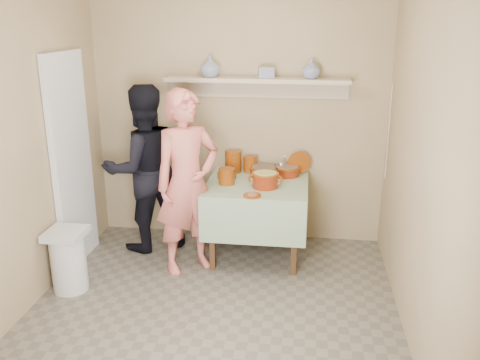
% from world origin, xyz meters
% --- Properties ---
extents(ground, '(3.50, 3.50, 0.00)m').
position_xyz_m(ground, '(0.00, 0.00, 0.00)').
color(ground, '#665F50').
rests_on(ground, ground).
extents(tile_panel, '(0.06, 0.70, 2.00)m').
position_xyz_m(tile_panel, '(-1.46, 0.95, 1.00)').
color(tile_panel, silver).
rests_on(tile_panel, ground).
extents(plate_stack_a, '(0.17, 0.17, 0.22)m').
position_xyz_m(plate_stack_a, '(-0.03, 1.58, 0.87)').
color(plate_stack_a, '#6F2C06').
rests_on(plate_stack_a, serving_table).
extents(plate_stack_b, '(0.14, 0.14, 0.17)m').
position_xyz_m(plate_stack_b, '(0.14, 1.62, 0.84)').
color(plate_stack_b, '#6F2C06').
rests_on(plate_stack_b, serving_table).
extents(bowl_stack, '(0.16, 0.16, 0.16)m').
position_xyz_m(bowl_stack, '(-0.04, 1.19, 0.84)').
color(bowl_stack, '#6F2C06').
rests_on(bowl_stack, serving_table).
extents(empty_bowl, '(0.19, 0.19, 0.06)m').
position_xyz_m(empty_bowl, '(-0.06, 1.38, 0.79)').
color(empty_bowl, '#6F2C06').
rests_on(empty_bowl, serving_table).
extents(propped_lid, '(0.23, 0.09, 0.23)m').
position_xyz_m(propped_lid, '(0.64, 1.61, 0.88)').
color(propped_lid, '#6F2C06').
rests_on(propped_lid, serving_table).
extents(vase_right, '(0.22, 0.22, 0.19)m').
position_xyz_m(vase_right, '(0.72, 1.61, 1.81)').
color(vase_right, navy).
rests_on(vase_right, wall_shelf).
extents(vase_left, '(0.28, 0.28, 0.21)m').
position_xyz_m(vase_left, '(-0.26, 1.62, 1.82)').
color(vase_left, navy).
rests_on(vase_left, wall_shelf).
extents(ceramic_box, '(0.17, 0.13, 0.11)m').
position_xyz_m(ceramic_box, '(0.29, 1.61, 1.77)').
color(ceramic_box, navy).
rests_on(ceramic_box, wall_shelf).
extents(person_cook, '(0.74, 0.70, 1.70)m').
position_xyz_m(person_cook, '(-0.35, 0.90, 0.85)').
color(person_cook, '#CC6358').
rests_on(person_cook, ground).
extents(person_helper, '(1.03, 0.99, 1.68)m').
position_xyz_m(person_helper, '(-0.89, 1.32, 0.84)').
color(person_helper, black).
rests_on(person_helper, ground).
extents(room_shell, '(3.04, 3.54, 2.62)m').
position_xyz_m(room_shell, '(0.00, 0.00, 1.61)').
color(room_shell, tan).
rests_on(room_shell, ground).
extents(serving_table, '(0.97, 0.97, 0.76)m').
position_xyz_m(serving_table, '(0.25, 1.28, 0.64)').
color(serving_table, '#4C2D16').
rests_on(serving_table, ground).
extents(cazuela_meat_a, '(0.30, 0.30, 0.10)m').
position_xyz_m(cazuela_meat_a, '(0.30, 1.49, 0.82)').
color(cazuela_meat_a, '#651B0C').
rests_on(cazuela_meat_a, serving_table).
extents(cazuela_meat_b, '(0.28, 0.28, 0.10)m').
position_xyz_m(cazuela_meat_b, '(0.52, 1.53, 0.82)').
color(cazuela_meat_b, '#651B0C').
rests_on(cazuela_meat_b, serving_table).
extents(ladle, '(0.08, 0.26, 0.19)m').
position_xyz_m(ladle, '(0.46, 1.55, 0.87)').
color(ladle, silver).
rests_on(ladle, cazuela_meat_b).
extents(cazuela_rice, '(0.33, 0.25, 0.14)m').
position_xyz_m(cazuela_rice, '(0.34, 1.14, 0.85)').
color(cazuela_rice, '#651B0C').
rests_on(cazuela_rice, serving_table).
extents(front_plate, '(0.16, 0.16, 0.03)m').
position_xyz_m(front_plate, '(0.24, 0.87, 0.77)').
color(front_plate, '#6F2C06').
rests_on(front_plate, serving_table).
extents(wall_shelf, '(1.80, 0.25, 0.21)m').
position_xyz_m(wall_shelf, '(0.20, 1.65, 1.67)').
color(wall_shelf, '#C0AA8E').
rests_on(wall_shelf, room_shell).
extents(trash_bin, '(0.32, 0.32, 0.56)m').
position_xyz_m(trash_bin, '(-1.30, 0.37, 0.28)').
color(trash_bin, silver).
rests_on(trash_bin, ground).
extents(electrical_cord, '(0.01, 0.05, 0.90)m').
position_xyz_m(electrical_cord, '(1.47, 1.48, 1.25)').
color(electrical_cord, silver).
rests_on(electrical_cord, wall_shelf).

